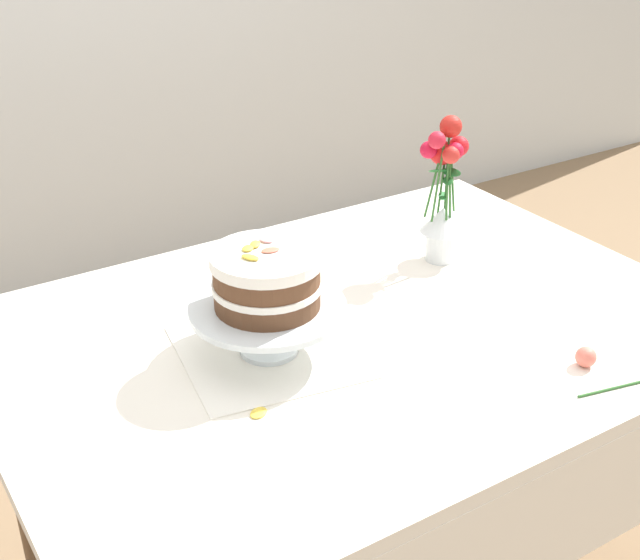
% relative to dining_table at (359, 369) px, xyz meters
% --- Properties ---
extents(dining_table, '(1.40, 1.00, 0.74)m').
position_rel_dining_table_xyz_m(dining_table, '(0.00, 0.00, 0.00)').
color(dining_table, white).
rests_on(dining_table, ground).
extents(linen_napkin, '(0.37, 0.37, 0.00)m').
position_rel_dining_table_xyz_m(linen_napkin, '(-0.19, 0.03, 0.09)').
color(linen_napkin, white).
rests_on(linen_napkin, dining_table).
extents(cake_stand, '(0.29, 0.29, 0.10)m').
position_rel_dining_table_xyz_m(cake_stand, '(-0.19, 0.03, 0.17)').
color(cake_stand, silver).
rests_on(cake_stand, linen_napkin).
extents(layer_cake, '(0.20, 0.20, 0.11)m').
position_rel_dining_table_xyz_m(layer_cake, '(-0.19, 0.03, 0.25)').
color(layer_cake, brown).
rests_on(layer_cake, cake_stand).
extents(flower_vase, '(0.12, 0.10, 0.33)m').
position_rel_dining_table_xyz_m(flower_vase, '(0.33, 0.16, 0.24)').
color(flower_vase, silver).
rests_on(flower_vase, dining_table).
extents(fallen_rose, '(0.14, 0.12, 0.04)m').
position_rel_dining_table_xyz_m(fallen_rose, '(0.27, -0.33, 0.11)').
color(fallen_rose, '#2D6028').
rests_on(fallen_rose, dining_table).
extents(loose_petal_0, '(0.04, 0.04, 0.00)m').
position_rel_dining_table_xyz_m(loose_petal_0, '(-0.30, -0.13, 0.09)').
color(loose_petal_0, yellow).
rests_on(loose_petal_0, dining_table).
extents(loose_petal_1, '(0.04, 0.03, 0.01)m').
position_rel_dining_table_xyz_m(loose_petal_1, '(0.08, 0.32, 0.09)').
color(loose_petal_1, pink).
rests_on(loose_petal_1, dining_table).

